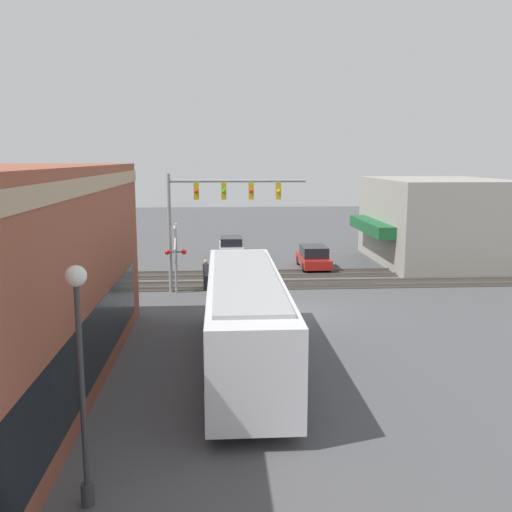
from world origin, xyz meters
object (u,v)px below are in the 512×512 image
Objects in this scene: parked_car_red at (313,258)px; crossing_signal at (176,252)px; pedestrian_at_crossing at (206,275)px; pedestrian_near_bus at (303,353)px; parked_car_silver at (231,246)px; city_bus at (245,316)px; streetlamp at (81,367)px.

crossing_signal is at bearing 127.38° from parked_car_red.
pedestrian_near_bus is (-13.09, -3.55, -0.03)m from pedestrian_at_crossing.
pedestrian_near_bus is (-19.13, 3.51, 0.16)m from parked_car_red.
pedestrian_at_crossing reaches higher than parked_car_silver.
crossing_signal is at bearing 16.07° from city_bus.
streetlamp is 32.36m from parked_car_silver.
crossing_signal is 2.17× the size of pedestrian_at_crossing.
parked_car_red is at bearing -138.36° from parked_car_silver.
pedestrian_at_crossing reaches higher than parked_car_red.
pedestrian_near_bus reaches higher than parked_car_silver.
parked_car_silver is at bearing 41.64° from parked_car_red.
crossing_signal reaches higher than city_bus.
streetlamp is (-19.37, 0.47, 0.81)m from crossing_signal.
parked_car_silver is 2.64× the size of pedestrian_at_crossing.
pedestrian_at_crossing is at bearing -69.99° from crossing_signal.
city_bus reaches higher than pedestrian_near_bus.
city_bus is 7.24× the size of pedestrian_near_bus.
streetlamp is (-8.07, 3.73, 1.26)m from city_bus.
pedestrian_near_bus reaches higher than parked_car_red.
pedestrian_near_bus is at bearing -39.33° from streetlamp.
pedestrian_near_bus is at bearing -157.65° from crossing_signal.
pedestrian_near_bus is at bearing -175.71° from parked_car_silver.
city_bus is at bearing -163.93° from crossing_signal.
parked_car_silver is (12.69, -3.26, -1.65)m from crossing_signal.
pedestrian_at_crossing is 1.03× the size of pedestrian_near_bus.
crossing_signal is at bearing 165.61° from parked_car_silver.
streetlamp reaches higher than city_bus.
crossing_signal is 0.87× the size of parked_car_red.
streetlamp is 1.13× the size of parked_car_silver.
pedestrian_at_crossing is at bearing 130.50° from parked_car_red.
crossing_signal reaches higher than parked_car_silver.
streetlamp reaches higher than pedestrian_at_crossing.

